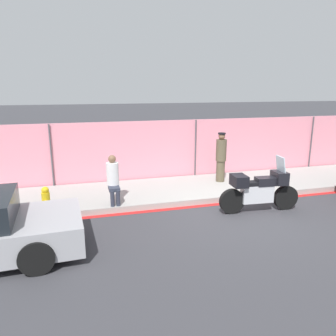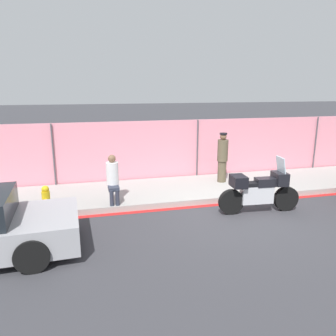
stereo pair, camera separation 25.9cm
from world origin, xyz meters
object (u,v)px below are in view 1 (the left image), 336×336
Objects in this scene: officer_standing at (221,157)px; fire_hydrant at (46,198)px; motorcycle at (259,190)px; person_seated_on_curb at (113,176)px.

officer_standing reaches higher than fire_hydrant.
officer_standing is (-0.02, 2.45, 0.41)m from motorcycle.
motorcycle is at bearing -12.66° from fire_hydrant.
person_seated_on_curb is 2.14× the size of fire_hydrant.
person_seated_on_curb is at bearing 3.43° from fire_hydrant.
officer_standing reaches higher than motorcycle.
officer_standing is at bearing 12.35° from fire_hydrant.
motorcycle reaches higher than person_seated_on_curb.
motorcycle is 1.36× the size of officer_standing.
motorcycle is 1.71× the size of person_seated_on_curb.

